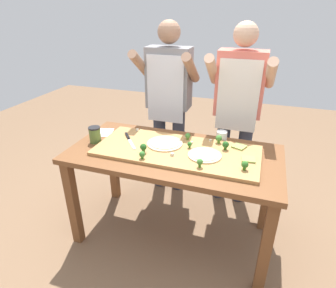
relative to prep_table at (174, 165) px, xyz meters
name	(u,v)px	position (x,y,z in m)	size (l,w,h in m)	color
ground_plane	(173,233)	(0.00, 0.00, -0.68)	(8.00, 8.00, 0.00)	brown
prep_table	(174,165)	(0.00, 0.00, 0.00)	(1.56, 0.77, 0.79)	brown
cutting_board	(177,151)	(0.02, 0.01, 0.13)	(1.20, 0.52, 0.02)	#B27F47
chefs_knife	(129,138)	(-0.39, 0.05, 0.14)	(0.20, 0.24, 0.02)	#B7BABF
pizza_whole_white_garlic	(205,155)	(0.24, -0.03, 0.14)	(0.24, 0.24, 0.02)	beige
pizza_whole_cheese_artichoke	(165,143)	(-0.09, 0.06, 0.14)	(0.27, 0.27, 0.02)	beige
pizza_slice_far_left	(239,147)	(0.46, 0.18, 0.14)	(0.09, 0.09, 0.01)	#899E4C
pizza_slice_far_right	(248,159)	(0.54, 0.01, 0.14)	(0.09, 0.09, 0.01)	#899E4C
broccoli_floret_front_right	(226,145)	(0.36, 0.11, 0.18)	(0.05, 0.05, 0.07)	#2C5915
broccoli_floret_back_left	(245,165)	(0.52, -0.13, 0.17)	(0.05, 0.05, 0.06)	#366618
broccoli_floret_back_right	(143,147)	(-0.19, -0.12, 0.18)	(0.05, 0.05, 0.07)	#2C5915
broccoli_floret_back_mid	(142,154)	(-0.16, -0.21, 0.17)	(0.04, 0.04, 0.05)	#3F7220
broccoli_floret_front_left	(219,139)	(0.30, 0.21, 0.17)	(0.05, 0.05, 0.06)	#487A23
broccoli_floret_front_mid	(190,144)	(0.11, 0.05, 0.17)	(0.03, 0.03, 0.05)	#366618
broccoli_floret_center_left	(188,136)	(0.05, 0.20, 0.17)	(0.04, 0.04, 0.05)	#487A23
broccoli_floret_center_right	(200,162)	(0.24, -0.20, 0.17)	(0.04, 0.04, 0.06)	#487A23
cheese_crumble_a	(192,143)	(0.10, 0.14, 0.14)	(0.01, 0.01, 0.01)	silver
cheese_crumble_b	(172,154)	(0.02, -0.10, 0.15)	(0.02, 0.02, 0.02)	silver
cheese_crumble_c	(137,130)	(-0.40, 0.22, 0.15)	(0.02, 0.02, 0.02)	silver
cheese_crumble_d	(210,140)	(0.23, 0.22, 0.14)	(0.02, 0.02, 0.02)	white
flour_cup	(222,137)	(0.30, 0.31, 0.15)	(0.08, 0.08, 0.08)	white
sauce_jar	(95,135)	(-0.64, -0.04, 0.18)	(0.09, 0.09, 0.13)	#517033
recipe_note	(104,132)	(-0.67, 0.15, 0.11)	(0.13, 0.17, 0.00)	white
cook_left	(169,97)	(-0.27, 0.67, 0.32)	(0.54, 0.39, 1.67)	#333847
cook_right	(238,104)	(0.37, 0.67, 0.32)	(0.54, 0.39, 1.67)	#333847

